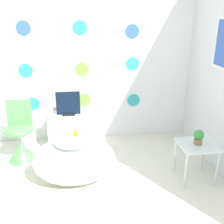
{
  "coord_description": "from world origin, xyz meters",
  "views": [
    {
      "loc": [
        0.01,
        -1.72,
        1.89
      ],
      "look_at": [
        0.33,
        1.02,
        0.83
      ],
      "focal_mm": 42.0,
      "sensor_mm": 36.0,
      "label": 1
    }
  ],
  "objects": [
    {
      "name": "bathtub",
      "position": [
        -0.11,
        0.93,
        0.29
      ],
      "size": [
        0.95,
        0.57,
        0.58
      ],
      "color": "white",
      "rests_on": "ground_plane"
    },
    {
      "name": "chair",
      "position": [
        -0.84,
        1.53,
        0.27
      ],
      "size": [
        0.38,
        0.38,
        0.81
      ],
      "color": "#66C166",
      "rests_on": "ground_plane"
    },
    {
      "name": "potted_plant_left",
      "position": [
        1.31,
        0.84,
        0.55
      ],
      "size": [
        0.12,
        0.12,
        0.18
      ],
      "color": "#8C6B4C",
      "rests_on": "side_table"
    },
    {
      "name": "tv_cabinet",
      "position": [
        -0.2,
        1.87,
        0.24
      ],
      "size": [
        0.6,
        0.43,
        0.49
      ],
      "color": "silver",
      "rests_on": "ground_plane"
    },
    {
      "name": "tv",
      "position": [
        -0.2,
        1.87,
        0.65
      ],
      "size": [
        0.34,
        0.12,
        0.35
      ],
      "color": "black",
      "rests_on": "tv_cabinet"
    },
    {
      "name": "rug",
      "position": [
        -0.11,
        0.78,
        0.0
      ],
      "size": [
        1.35,
        0.76,
        0.01
      ],
      "color": "silver",
      "rests_on": "ground_plane"
    },
    {
      "name": "side_table",
      "position": [
        1.31,
        0.84,
        0.38
      ],
      "size": [
        0.42,
        0.4,
        0.46
      ],
      "color": "silver",
      "rests_on": "ground_plane"
    },
    {
      "name": "rubber_duck",
      "position": [
        -0.09,
        0.97,
        0.62
      ],
      "size": [
        0.06,
        0.07,
        0.08
      ],
      "color": "yellow",
      "rests_on": "bathtub"
    },
    {
      "name": "vase",
      "position": [
        -0.44,
        1.72,
        0.58
      ],
      "size": [
        0.08,
        0.08,
        0.21
      ],
      "color": "white",
      "rests_on": "tv_cabinet"
    },
    {
      "name": "wall_back_dotted",
      "position": [
        0.0,
        2.14,
        1.3
      ],
      "size": [
        4.32,
        0.05,
        2.6
      ],
      "color": "white",
      "rests_on": "ground_plane"
    }
  ]
}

